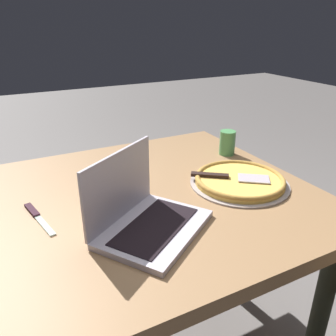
{
  "coord_description": "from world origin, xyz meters",
  "views": [
    {
      "loc": [
        -0.97,
        0.44,
        1.3
      ],
      "look_at": [
        -0.02,
        -0.05,
        0.83
      ],
      "focal_mm": 36.37,
      "sensor_mm": 36.0,
      "label": 1
    }
  ],
  "objects_px": {
    "laptop": "(144,215)",
    "drink_cup": "(227,142)",
    "pizza_tray": "(239,180)",
    "table_knife": "(37,216)",
    "pizza_plate": "(117,170)",
    "dining_table": "(153,213)"
  },
  "relations": [
    {
      "from": "laptop",
      "to": "pizza_plate",
      "type": "distance_m",
      "value": 0.4
    },
    {
      "from": "pizza_plate",
      "to": "pizza_tray",
      "type": "bearing_deg",
      "value": -128.5
    },
    {
      "from": "dining_table",
      "to": "laptop",
      "type": "xyz_separation_m",
      "value": [
        -0.19,
        0.12,
        0.13
      ]
    },
    {
      "from": "laptop",
      "to": "pizza_tray",
      "type": "relative_size",
      "value": 1.09
    },
    {
      "from": "table_knife",
      "to": "pizza_plate",
      "type": "bearing_deg",
      "value": -60.09
    },
    {
      "from": "dining_table",
      "to": "table_knife",
      "type": "distance_m",
      "value": 0.4
    },
    {
      "from": "dining_table",
      "to": "table_knife",
      "type": "bearing_deg",
      "value": 87.47
    },
    {
      "from": "pizza_tray",
      "to": "drink_cup",
      "type": "bearing_deg",
      "value": -27.6
    },
    {
      "from": "drink_cup",
      "to": "pizza_tray",
      "type": "bearing_deg",
      "value": 152.4
    },
    {
      "from": "pizza_plate",
      "to": "drink_cup",
      "type": "distance_m",
      "value": 0.51
    },
    {
      "from": "laptop",
      "to": "table_knife",
      "type": "xyz_separation_m",
      "value": [
        0.21,
        0.27,
        -0.04
      ]
    },
    {
      "from": "table_knife",
      "to": "drink_cup",
      "type": "relative_size",
      "value": 2.0
    },
    {
      "from": "pizza_plate",
      "to": "pizza_tray",
      "type": "xyz_separation_m",
      "value": [
        -0.29,
        -0.37,
        0.0
      ]
    },
    {
      "from": "pizza_tray",
      "to": "table_knife",
      "type": "xyz_separation_m",
      "value": [
        0.1,
        0.7,
        -0.01
      ]
    },
    {
      "from": "laptop",
      "to": "pizza_plate",
      "type": "bearing_deg",
      "value": -8.39
    },
    {
      "from": "laptop",
      "to": "drink_cup",
      "type": "bearing_deg",
      "value": -56.64
    },
    {
      "from": "pizza_plate",
      "to": "table_knife",
      "type": "height_order",
      "value": "pizza_plate"
    },
    {
      "from": "laptop",
      "to": "drink_cup",
      "type": "relative_size",
      "value": 3.66
    },
    {
      "from": "pizza_tray",
      "to": "drink_cup",
      "type": "xyz_separation_m",
      "value": [
        0.27,
        -0.14,
        0.04
      ]
    },
    {
      "from": "dining_table",
      "to": "pizza_plate",
      "type": "relative_size",
      "value": 4.73
    },
    {
      "from": "pizza_plate",
      "to": "dining_table",
      "type": "bearing_deg",
      "value": -164.29
    },
    {
      "from": "laptop",
      "to": "drink_cup",
      "type": "xyz_separation_m",
      "value": [
        0.37,
        -0.57,
        0.01
      ]
    }
  ]
}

